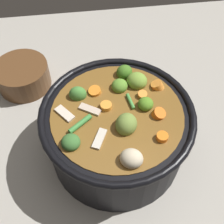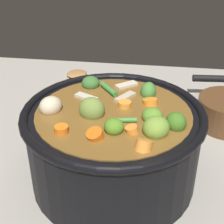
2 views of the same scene
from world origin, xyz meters
TOP-DOWN VIEW (x-y plane):
  - ground_plane at (0.00, 0.00)m, footprint 1.10×1.10m
  - cooking_pot at (-0.00, 0.00)m, footprint 0.30×0.30m
  - wooden_spoon at (0.14, -0.40)m, footprint 0.19×0.19m

SIDE VIEW (x-z plane):
  - ground_plane at x=0.00m, z-range 0.00..0.00m
  - wooden_spoon at x=0.14m, z-range 0.00..0.01m
  - cooking_pot at x=0.00m, z-range -0.01..0.16m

